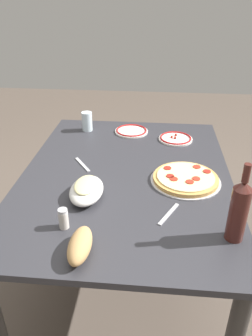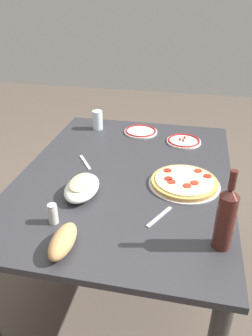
# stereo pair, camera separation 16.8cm
# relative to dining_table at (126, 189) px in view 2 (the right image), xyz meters

# --- Properties ---
(ground_plane) EXTENTS (8.00, 8.00, 0.00)m
(ground_plane) POSITION_rel_dining_table_xyz_m (0.00, 0.00, -0.64)
(ground_plane) COLOR brown
(ground_plane) RESTS_ON ground
(dining_table) EXTENTS (1.43, 1.06, 0.74)m
(dining_table) POSITION_rel_dining_table_xyz_m (0.00, 0.00, 0.00)
(dining_table) COLOR #2D2D33
(dining_table) RESTS_ON ground
(pepperoni_pizza) EXTENTS (0.34, 0.34, 0.03)m
(pepperoni_pizza) POSITION_rel_dining_table_xyz_m (0.05, 0.30, 0.11)
(pepperoni_pizza) COLOR #B7B7BC
(pepperoni_pizza) RESTS_ON dining_table
(baked_pasta_dish) EXTENTS (0.24, 0.15, 0.08)m
(baked_pasta_dish) POSITION_rel_dining_table_xyz_m (0.23, -0.16, 0.14)
(baked_pasta_dish) COLOR white
(baked_pasta_dish) RESTS_ON dining_table
(wine_bottle) EXTENTS (0.07, 0.07, 0.32)m
(wine_bottle) POSITION_rel_dining_table_xyz_m (0.45, 0.46, 0.23)
(wine_bottle) COLOR #471E19
(wine_bottle) RESTS_ON dining_table
(water_glass) EXTENTS (0.07, 0.07, 0.12)m
(water_glass) POSITION_rel_dining_table_xyz_m (-0.54, -0.31, 0.16)
(water_glass) COLOR silver
(water_glass) RESTS_ON dining_table
(side_plate_near) EXTENTS (0.21, 0.21, 0.02)m
(side_plate_near) POSITION_rel_dining_table_xyz_m (-0.44, 0.27, 0.11)
(side_plate_near) COLOR white
(side_plate_near) RESTS_ON dining_table
(side_plate_far) EXTENTS (0.22, 0.22, 0.02)m
(side_plate_far) POSITION_rel_dining_table_xyz_m (-0.54, -0.01, 0.11)
(side_plate_far) COLOR white
(side_plate_far) RESTS_ON dining_table
(bread_loaf) EXTENTS (0.20, 0.08, 0.07)m
(bread_loaf) POSITION_rel_dining_table_xyz_m (0.59, -0.11, 0.14)
(bread_loaf) COLOR tan
(bread_loaf) RESTS_ON dining_table
(spice_shaker) EXTENTS (0.04, 0.04, 0.09)m
(spice_shaker) POSITION_rel_dining_table_xyz_m (0.45, -0.21, 0.14)
(spice_shaker) COLOR silver
(spice_shaker) RESTS_ON dining_table
(fork_left) EXTENTS (0.16, 0.09, 0.00)m
(fork_left) POSITION_rel_dining_table_xyz_m (0.33, 0.21, 0.10)
(fork_left) COLOR #B7B7BC
(fork_left) RESTS_ON dining_table
(fork_right) EXTENTS (0.15, 0.11, 0.00)m
(fork_right) POSITION_rel_dining_table_xyz_m (-0.07, -0.24, 0.10)
(fork_right) COLOR #B7B7BC
(fork_right) RESTS_ON dining_table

